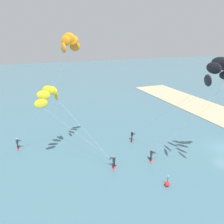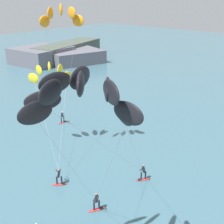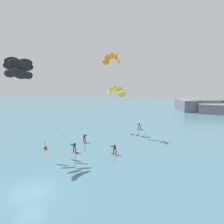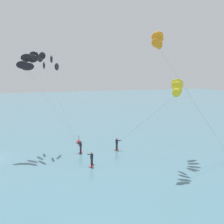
{
  "view_description": "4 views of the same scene",
  "coord_description": "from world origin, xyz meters",
  "px_view_note": "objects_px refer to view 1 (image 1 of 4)",
  "views": [
    {
      "loc": [
        -20.61,
        25.71,
        15.61
      ],
      "look_at": [
        4.32,
        16.0,
        6.27
      ],
      "focal_mm": 35.11,
      "sensor_mm": 36.0,
      "label": 1
    },
    {
      "loc": [
        -13.8,
        -3.17,
        17.02
      ],
      "look_at": [
        7.88,
        16.3,
        5.59
      ],
      "focal_mm": 49.56,
      "sensor_mm": 36.0,
      "label": 2
    },
    {
      "loc": [
        10.26,
        -18.25,
        10.96
      ],
      "look_at": [
        5.87,
        18.72,
        5.34
      ],
      "focal_mm": 33.89,
      "sensor_mm": 36.0,
      "label": 3
    },
    {
      "loc": [
        40.23,
        2.0,
        11.06
      ],
      "look_at": [
        2.64,
        15.73,
        5.61
      ],
      "focal_mm": 48.81,
      "sensor_mm": 36.0,
      "label": 4
    }
  ],
  "objects_px": {
    "kitesurfer_nearshore": "(52,98)",
    "kitesurfer_mid_water": "(215,74)",
    "kitesurfer_downwind": "(66,49)",
    "marker_buoy": "(167,184)"
  },
  "relations": [
    {
      "from": "kitesurfer_nearshore",
      "to": "kitesurfer_mid_water",
      "type": "relative_size",
      "value": 0.73
    },
    {
      "from": "kitesurfer_mid_water",
      "to": "kitesurfer_downwind",
      "type": "distance_m",
      "value": 16.53
    },
    {
      "from": "kitesurfer_nearshore",
      "to": "kitesurfer_downwind",
      "type": "xyz_separation_m",
      "value": [
        0.22,
        -2.13,
        5.64
      ]
    },
    {
      "from": "kitesurfer_nearshore",
      "to": "kitesurfer_mid_water",
      "type": "height_order",
      "value": "kitesurfer_mid_water"
    },
    {
      "from": "kitesurfer_mid_water",
      "to": "marker_buoy",
      "type": "bearing_deg",
      "value": 96.46
    },
    {
      "from": "marker_buoy",
      "to": "kitesurfer_downwind",
      "type": "bearing_deg",
      "value": 39.33
    },
    {
      "from": "marker_buoy",
      "to": "kitesurfer_nearshore",
      "type": "bearing_deg",
      "value": 46.46
    },
    {
      "from": "kitesurfer_mid_water",
      "to": "kitesurfer_downwind",
      "type": "height_order",
      "value": "kitesurfer_downwind"
    },
    {
      "from": "kitesurfer_downwind",
      "to": "marker_buoy",
      "type": "relative_size",
      "value": 11.56
    },
    {
      "from": "kitesurfer_mid_water",
      "to": "kitesurfer_nearshore",
      "type": "bearing_deg",
      "value": 58.85
    }
  ]
}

